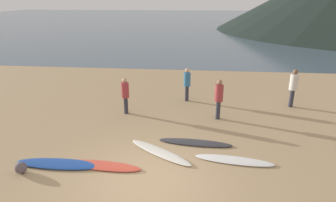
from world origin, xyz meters
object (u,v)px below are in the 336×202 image
surfboard_4 (234,160)px  person_1 (293,85)px  person_3 (219,96)px  surfboard_0 (59,164)px  beach_rock_near (21,168)px  person_2 (187,82)px  surfboard_1 (103,166)px  person_0 (125,93)px  surfboard_2 (160,152)px  surfboard_3 (195,143)px

surfboard_4 → person_1: size_ratio=1.36×
person_3 → surfboard_4: bearing=63.3°
person_1 → person_3: size_ratio=1.05×
surfboard_0 → beach_rock_near: beach_rock_near is taller
surfboard_0 → person_2: person_2 is taller
surfboard_1 → person_0: bearing=98.7°
surfboard_2 → beach_rock_near: (-3.69, -1.45, 0.12)m
surfboard_4 → person_2: bearing=114.6°
person_3 → person_2: bearing=-88.8°
surfboard_1 → surfboard_3: 3.12m
surfboard_3 → person_3: (0.86, 2.20, 0.92)m
surfboard_1 → person_3: bearing=52.4°
surfboard_3 → beach_rock_near: size_ratio=7.64×
surfboard_0 → person_2: 6.94m
surfboard_1 → surfboard_0: bearing=-173.0°
surfboard_2 → beach_rock_near: beach_rock_near is taller
surfboard_2 → person_3: person_3 is taller
surfboard_3 → person_0: person_0 is taller
person_3 → surfboard_0: bearing=7.2°
surfboard_2 → person_3: size_ratio=1.50×
surfboard_3 → person_3: 2.53m
surfboard_3 → person_0: 3.88m
surfboard_0 → person_2: bearing=60.0°
surfboard_1 → person_2: bearing=74.3°
surfboard_2 → surfboard_4: bearing=28.6°
person_0 → surfboard_3: bearing=7.6°
surfboard_3 → surfboard_1: bearing=-143.1°
surfboard_2 → person_3: (1.96, 2.95, 0.92)m
surfboard_4 → person_0: size_ratio=1.51×
person_0 → beach_rock_near: person_0 is taller
surfboard_2 → person_1: (5.28, 4.67, 0.97)m
person_2 → surfboard_4: bearing=-145.7°
person_0 → beach_rock_near: (-1.85, -4.59, -0.75)m
person_3 → surfboard_3: bearing=36.5°
surfboard_4 → surfboard_3: bearing=147.0°
surfboard_2 → beach_rock_near: bearing=-124.2°
surfboard_0 → surfboard_2: 3.00m
surfboard_0 → person_3: (4.79, 3.93, 0.91)m
surfboard_2 → surfboard_3: surfboard_2 is taller
surfboard_3 → person_3: bearing=73.1°
person_3 → beach_rock_near: size_ratio=5.07×
surfboard_1 → surfboard_4: surfboard_1 is taller
surfboard_2 → person_0: person_0 is taller
surfboard_2 → surfboard_3: (1.09, 0.76, -0.00)m
surfboard_0 → person_1: 9.93m
person_1 → person_2: 4.66m
person_1 → surfboard_3: bearing=43.5°
person_0 → beach_rock_near: bearing=-65.2°
person_1 → beach_rock_near: bearing=34.8°
surfboard_1 → person_3: 5.30m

